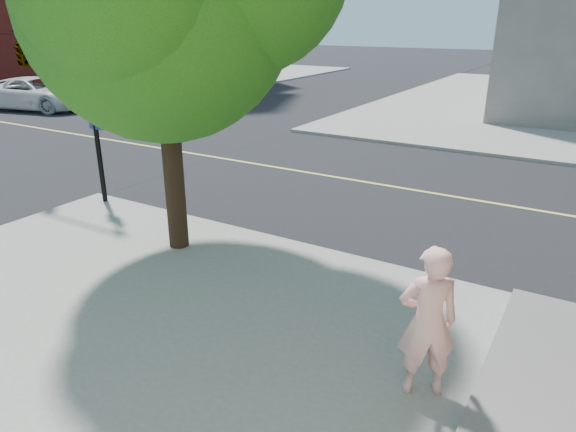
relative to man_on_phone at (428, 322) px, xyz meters
The scene contains 6 objects.
ground 8.44m from the man_on_phone, 159.73° to the left, with size 140.00×140.00×0.00m, color black.
road_ew 10.84m from the man_on_phone, 136.71° to the left, with size 140.00×9.00×0.01m, color black.
sidewalk_nw 39.35m from the man_on_phone, 141.66° to the left, with size 26.00×25.00×0.12m, color gray.
man_on_phone is the anchor object (origin of this frame).
signal_pole 10.69m from the man_on_phone, 165.58° to the left, with size 3.41×0.39×3.84m.
car_a 24.09m from the man_on_phone, 154.90° to the left, with size 2.48×5.37×1.49m, color silver.
Camera 1 is at (9.06, -7.78, 4.06)m, focal length 32.38 mm.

